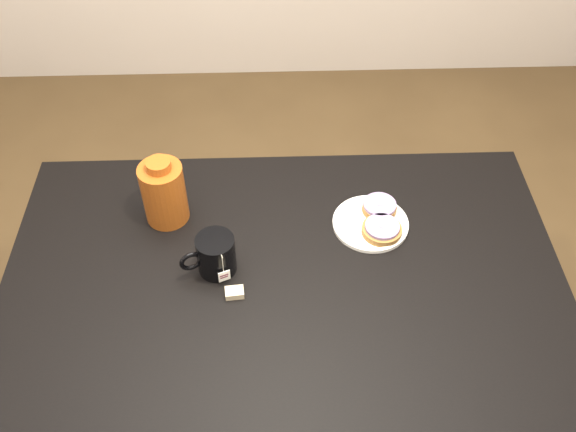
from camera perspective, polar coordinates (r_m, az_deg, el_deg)
The scene contains 8 objects.
ground_plane at distance 2.24m, azimuth -0.26°, elevation -17.28°, with size 4.00×4.00×0.00m, color brown.
table at distance 1.67m, azimuth -0.33°, elevation -7.19°, with size 1.40×0.90×0.75m.
plate at distance 1.72m, azimuth 7.35°, elevation -0.61°, with size 0.20×0.20×0.02m.
bagel_back at distance 1.74m, azimuth 8.13°, elevation 0.80°, with size 0.13×0.13×0.03m.
bagel_front at distance 1.69m, azimuth 8.35°, elevation -1.17°, with size 0.15×0.15×0.03m.
mug at distance 1.58m, azimuth -6.48°, elevation -3.43°, with size 0.15×0.12×0.11m.
teabag_pouch at distance 1.56m, azimuth -4.78°, elevation -6.80°, with size 0.04×0.03×0.02m, color #C6B793.
bagel_package at distance 1.70m, azimuth -10.98°, elevation 2.08°, with size 0.15×0.15×0.20m.
Camera 1 is at (-0.02, -0.98, 2.01)m, focal length 40.00 mm.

